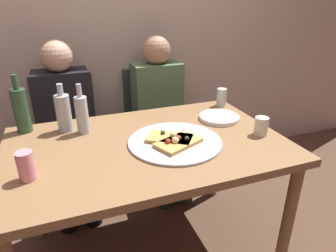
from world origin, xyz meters
name	(u,v)px	position (x,y,z in m)	size (l,w,h in m)	color
ground_plane	(151,252)	(0.00, 0.00, 0.00)	(8.00, 8.00, 0.00)	#513828
back_wall	(104,14)	(0.00, 1.04, 1.30)	(6.00, 0.10, 2.60)	#BCA893
dining_table	(148,157)	(0.00, 0.00, 0.66)	(1.38, 0.88, 0.75)	olive
pizza_tray	(175,142)	(0.13, -0.06, 0.76)	(0.47, 0.47, 0.01)	#ADADB2
pizza_slice_last	(178,142)	(0.13, -0.10, 0.77)	(0.25, 0.21, 0.05)	tan
pizza_slice_extra	(170,138)	(0.11, -0.04, 0.77)	(0.25, 0.23, 0.05)	tan
wine_bottle	(82,114)	(-0.28, 0.23, 0.86)	(0.07, 0.07, 0.27)	#B2BCC1
beer_bottle	(63,112)	(-0.37, 0.29, 0.85)	(0.08, 0.08, 0.26)	#B2BCC1
water_bottle	(21,110)	(-0.58, 0.35, 0.87)	(0.08, 0.08, 0.31)	#2D5133
tumbler_near	(221,97)	(0.62, 0.34, 0.81)	(0.06, 0.06, 0.12)	#B7C6BC
tumbler_far	(261,126)	(0.59, -0.13, 0.80)	(0.07, 0.07, 0.10)	beige
soda_can	(26,166)	(-0.54, -0.15, 0.81)	(0.07, 0.07, 0.12)	pink
plate_stack	(219,118)	(0.49, 0.13, 0.76)	(0.23, 0.23, 0.02)	white
chair_left	(68,130)	(-0.37, 0.84, 0.51)	(0.44, 0.44, 0.90)	#2D3833
chair_right	(155,118)	(0.31, 0.84, 0.51)	(0.44, 0.44, 0.90)	#2D3833
guest_in_sweater	(67,121)	(-0.37, 0.69, 0.64)	(0.36, 0.56, 1.17)	black
guest_in_beanie	(161,109)	(0.31, 0.69, 0.64)	(0.36, 0.56, 1.17)	#4C6B47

